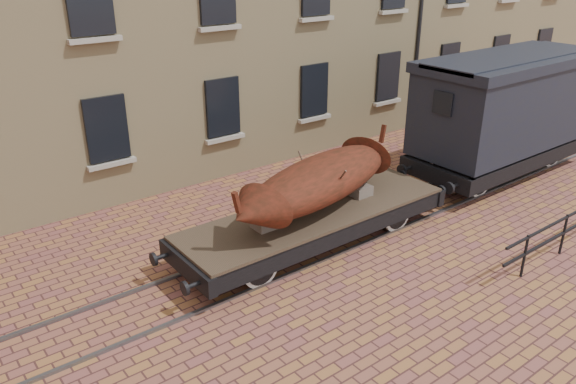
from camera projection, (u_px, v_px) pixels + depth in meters
ground at (302, 249)px, 13.16m from camera, size 90.00×90.00×0.00m
rail_track at (302, 248)px, 13.15m from camera, size 30.00×1.52×0.06m
flatcar_wagon at (315, 217)px, 13.09m from camera, size 7.61×2.06×1.15m
iron_boat at (321, 179)px, 12.80m from camera, size 5.65×2.67×1.40m
goods_van at (507, 102)px, 16.60m from camera, size 7.10×2.59×3.67m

